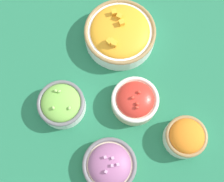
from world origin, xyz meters
name	(u,v)px	position (x,y,z in m)	size (l,w,h in m)	color
ground_plane	(112,94)	(0.00, 0.00, 0.00)	(3.00, 3.00, 0.00)	#23704C
bowl_cherry_tomatoes	(135,100)	(-0.05, -0.06, 0.03)	(0.14, 0.14, 0.08)	beige
bowl_squash	(120,33)	(0.17, -0.07, 0.04)	(0.22, 0.22, 0.09)	white
bowl_red_onion	(110,165)	(-0.21, 0.06, 0.03)	(0.15, 0.15, 0.07)	beige
bowl_lettuce	(62,104)	(0.00, 0.15, 0.04)	(0.14, 0.14, 0.08)	white
bowl_carrots	(186,137)	(-0.19, -0.16, 0.04)	(0.12, 0.12, 0.08)	silver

